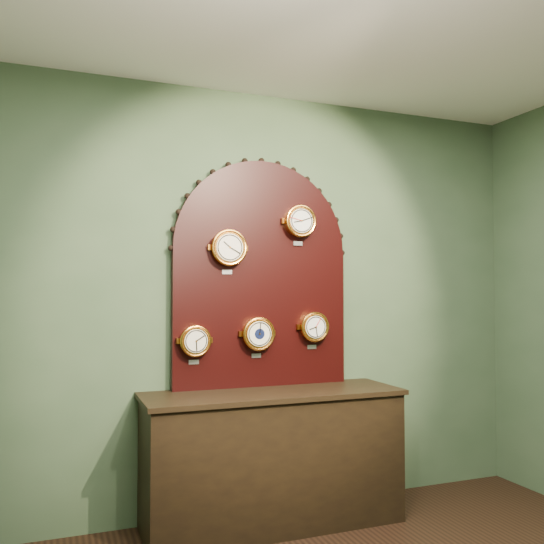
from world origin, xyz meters
name	(u,v)px	position (x,y,z in m)	size (l,w,h in m)	color
wall_back	(259,300)	(0.00, 2.50, 1.40)	(4.00, 4.00, 0.00)	#40583C
shop_counter	(273,460)	(0.00, 2.23, 0.40)	(1.60, 0.50, 0.80)	black
display_board	(261,266)	(0.00, 2.45, 1.63)	(1.26, 0.06, 1.53)	black
roman_clock	(229,248)	(-0.25, 2.38, 1.74)	(0.24, 0.08, 0.29)	orange
arabic_clock	(300,221)	(0.25, 2.38, 1.93)	(0.22, 0.08, 0.27)	orange
hygrometer	(195,341)	(-0.47, 2.38, 1.15)	(0.20, 0.08, 0.25)	orange
barometer	(258,334)	(-0.05, 2.38, 1.18)	(0.22, 0.08, 0.27)	orange
tide_clock	(314,327)	(0.35, 2.38, 1.22)	(0.20, 0.08, 0.26)	orange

